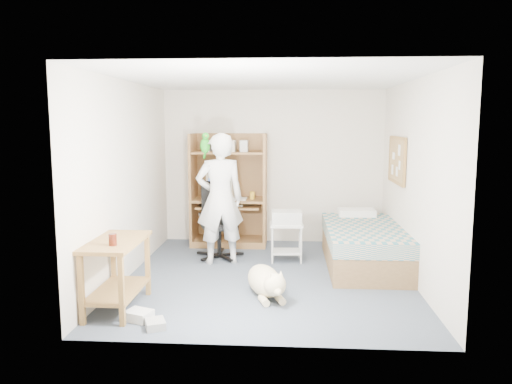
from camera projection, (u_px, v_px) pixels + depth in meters
The scene contains 21 objects.
floor at pixel (268, 277), 6.42m from camera, with size 4.00×4.00×0.00m, color #404B58.
wall_back at pixel (273, 167), 8.22m from camera, with size 3.60×0.02×2.50m, color silver.
wall_right at pixel (414, 182), 6.13m from camera, with size 0.02×4.00×2.50m, color silver.
wall_left at pixel (127, 180), 6.37m from camera, with size 0.02×4.00×2.50m, color silver.
ceiling at pixel (268, 79), 6.07m from camera, with size 3.60×4.00×0.02m, color white.
computer_hutch at pixel (229, 194), 8.07m from camera, with size 1.20×0.63×1.80m.
bed at pixel (363, 245), 6.90m from camera, with size 1.02×2.02×0.66m.
side_desk at pixel (117, 264), 5.27m from camera, with size 0.50×1.00×0.75m.
corkboard at pixel (397, 160), 6.99m from camera, with size 0.04×0.94×0.66m.
office_chair at pixel (218, 231), 7.35m from camera, with size 0.63×0.63×1.10m.
person at pixel (220, 199), 6.97m from camera, with size 0.67×0.44×1.83m, color white.
parrot at pixel (205, 144), 6.89m from camera, with size 0.13×0.23×0.37m.
dog at pixel (266, 281), 5.70m from camera, with size 0.56×1.05×0.41m.
printer_cart at pixel (286, 236), 7.13m from camera, with size 0.48×0.39×0.55m.
printer at pixel (287, 217), 7.09m from camera, with size 0.42×0.32×0.18m, color beige.
crt_monitor at pixel (222, 185), 8.07m from camera, with size 0.44×0.47×0.39m.
keyboard at pixel (228, 205), 7.93m from camera, with size 0.45×0.16×0.03m, color beige.
pencil_cup at pixel (252, 195), 7.96m from camera, with size 0.08×0.08×0.12m, color gold.
drink_glass at pixel (113, 240), 5.00m from camera, with size 0.08×0.08×0.12m, color #40150A.
floor_box_a at pixel (139, 315), 5.01m from camera, with size 0.25×0.20×0.10m, color silver.
floor_box_b at pixel (155, 324), 4.82m from camera, with size 0.18×0.22×0.08m, color #B0B0AB.
Camera 1 is at (0.26, -6.20, 1.97)m, focal length 35.00 mm.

